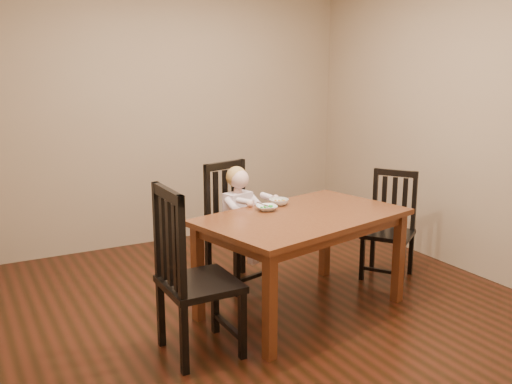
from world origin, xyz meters
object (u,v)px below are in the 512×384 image
chair_right (390,227)px  toddler (239,213)px  chair_left (191,276)px  bowl_veg (279,202)px  dining_table (303,226)px  bowl_peas (267,208)px  chair_child (235,227)px

chair_right → toddler: chair_right is taller
chair_left → bowl_veg: chair_left is taller
dining_table → bowl_veg: bearing=91.6°
bowl_peas → chair_right: bearing=0.9°
chair_right → toddler: size_ratio=1.79×
chair_left → bowl_veg: bearing=119.8°
dining_table → toddler: bearing=103.9°
chair_child → bowl_veg: (0.18, -0.42, 0.28)m
chair_right → bowl_veg: (-1.09, 0.08, 0.33)m
toddler → chair_left: bearing=34.1°
dining_table → bowl_veg: (-0.01, 0.33, 0.11)m
chair_left → dining_table: bearing=103.0°
dining_table → chair_left: (-0.99, -0.23, -0.13)m
chair_left → bowl_veg: 1.15m
toddler → bowl_veg: toddler is taller
chair_child → bowl_veg: bearing=98.5°
toddler → bowl_veg: size_ratio=3.39×
chair_child → chair_right: 1.36m
chair_child → toddler: size_ratio=1.99×
chair_child → bowl_peas: size_ratio=6.59×
dining_table → toddler: 0.72m
toddler → chair_right: bearing=145.8°
chair_left → chair_child: bearing=140.6°
dining_table → chair_left: chair_left is taller
chair_right → bowl_veg: 1.14m
chair_child → toddler: (0.01, -0.05, 0.13)m
bowl_veg → chair_child: bearing=113.0°
chair_right → chair_left: bearing=68.7°
chair_left → bowl_veg: (0.98, 0.56, 0.25)m
dining_table → chair_child: 0.79m
chair_child → bowl_peas: 0.59m
chair_child → chair_right: (1.26, -0.50, -0.05)m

